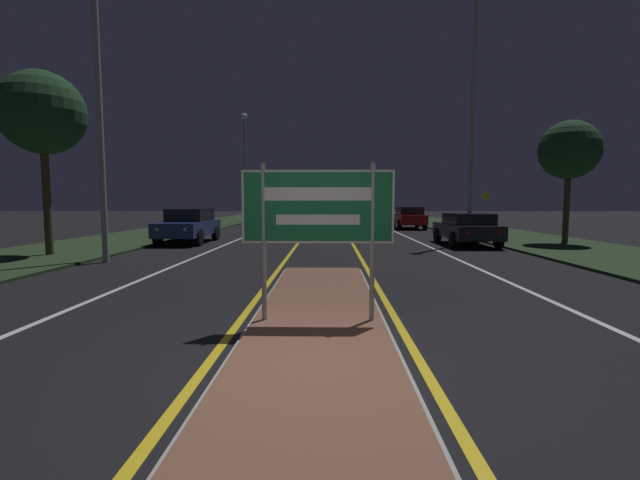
% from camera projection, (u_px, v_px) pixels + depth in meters
% --- Properties ---
extents(ground_plane, '(160.00, 160.00, 0.00)m').
position_uv_depth(ground_plane, '(314.00, 372.00, 4.53)').
color(ground_plane, black).
extents(median_island, '(2.00, 9.96, 0.10)m').
position_uv_depth(median_island, '(318.00, 324.00, 6.19)').
color(median_island, '#999993').
rests_on(median_island, ground_plane).
extents(verge_left, '(5.00, 100.00, 0.08)m').
position_uv_depth(verge_left, '(161.00, 233.00, 24.64)').
color(verge_left, '#23381E').
rests_on(verge_left, ground_plane).
extents(verge_right, '(5.00, 100.00, 0.08)m').
position_uv_depth(verge_right, '(493.00, 233.00, 24.25)').
color(verge_right, '#23381E').
rests_on(verge_right, ground_plane).
extents(centre_line_yellow_left, '(0.12, 70.00, 0.01)m').
position_uv_depth(centre_line_yellow_left, '(309.00, 228.00, 29.45)').
color(centre_line_yellow_left, gold).
rests_on(centre_line_yellow_left, ground_plane).
extents(centre_line_yellow_right, '(0.12, 70.00, 0.01)m').
position_uv_depth(centre_line_yellow_right, '(344.00, 228.00, 29.41)').
color(centre_line_yellow_right, gold).
rests_on(centre_line_yellow_right, ground_plane).
extents(lane_line_white_left, '(0.12, 70.00, 0.01)m').
position_uv_depth(lane_line_white_left, '(266.00, 228.00, 29.51)').
color(lane_line_white_left, silver).
rests_on(lane_line_white_left, ground_plane).
extents(lane_line_white_right, '(0.12, 70.00, 0.01)m').
position_uv_depth(lane_line_white_right, '(388.00, 228.00, 29.34)').
color(lane_line_white_right, silver).
rests_on(lane_line_white_right, ground_plane).
extents(edge_line_white_left, '(0.10, 70.00, 0.01)m').
position_uv_depth(edge_line_white_left, '(223.00, 228.00, 29.58)').
color(edge_line_white_left, silver).
rests_on(edge_line_white_left, ground_plane).
extents(edge_line_white_right, '(0.10, 70.00, 0.01)m').
position_uv_depth(edge_line_white_right, '(431.00, 228.00, 29.28)').
color(edge_line_white_right, silver).
rests_on(edge_line_white_right, ground_plane).
extents(highway_sign, '(2.15, 0.07, 2.25)m').
position_uv_depth(highway_sign, '(318.00, 212.00, 6.05)').
color(highway_sign, '#9E9E99').
rests_on(highway_sign, median_island).
extents(streetlight_left_far, '(0.48, 0.48, 8.74)m').
position_uv_depth(streetlight_left_far, '(245.00, 156.00, 33.81)').
color(streetlight_left_far, '#9E9E99').
rests_on(streetlight_left_far, ground_plane).
extents(streetlight_right_near, '(0.46, 0.46, 11.23)m').
position_uv_depth(streetlight_right_near, '(473.00, 88.00, 18.11)').
color(streetlight_right_near, '#9E9E99').
rests_on(streetlight_right_near, ground_plane).
extents(car_receding_0, '(1.97, 4.06, 1.33)m').
position_uv_depth(car_receding_0, '(467.00, 228.00, 17.77)').
color(car_receding_0, black).
rests_on(car_receding_0, ground_plane).
extents(car_receding_1, '(1.86, 4.14, 1.47)m').
position_uv_depth(car_receding_1, '(409.00, 217.00, 28.79)').
color(car_receding_1, maroon).
rests_on(car_receding_1, ground_plane).
extents(car_approaching_0, '(1.91, 4.29, 1.50)m').
position_uv_depth(car_approaching_0, '(189.00, 225.00, 18.85)').
color(car_approaching_0, navy).
rests_on(car_approaching_0, ground_plane).
extents(car_approaching_1, '(1.89, 4.64, 1.38)m').
position_uv_depth(car_approaching_1, '(297.00, 216.00, 33.45)').
color(car_approaching_1, '#B7B7BC').
rests_on(car_approaching_1, ground_plane).
extents(car_approaching_2, '(1.95, 4.32, 1.45)m').
position_uv_depth(car_approaching_2, '(303.00, 212.00, 45.04)').
color(car_approaching_2, navy).
rests_on(car_approaching_2, ground_plane).
extents(warning_sign, '(0.60, 0.06, 2.38)m').
position_uv_depth(warning_sign, '(485.00, 207.00, 26.65)').
color(warning_sign, '#9E9E99').
rests_on(warning_sign, verge_right).
extents(roadside_palm_left, '(2.63, 2.63, 5.88)m').
position_uv_depth(roadside_palm_left, '(42.00, 114.00, 13.65)').
color(roadside_palm_left, '#4C3823').
rests_on(roadside_palm_left, verge_left).
extents(roadside_palm_right, '(2.39, 2.39, 5.05)m').
position_uv_depth(roadside_palm_right, '(569.00, 151.00, 17.56)').
color(roadside_palm_right, '#4C3823').
rests_on(roadside_palm_right, verge_right).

